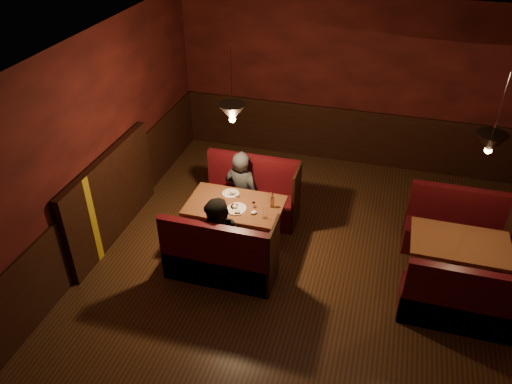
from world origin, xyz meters
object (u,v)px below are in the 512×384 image
(main_table, at_px, (236,214))
(second_table, at_px, (458,253))
(diner_b, at_px, (220,229))
(second_bench_far, at_px, (454,232))
(main_bench_far, at_px, (252,198))
(second_bench_near, at_px, (459,305))
(main_bench_near, at_px, (220,261))
(diner_a, at_px, (241,176))

(main_table, bearing_deg, second_table, 0.54)
(diner_b, bearing_deg, second_bench_far, 22.35)
(main_table, xyz_separation_m, second_table, (2.91, 0.03, -0.04))
(main_bench_far, relative_size, diner_b, 0.95)
(second_bench_far, xyz_separation_m, second_bench_near, (0.00, -1.42, 0.00))
(second_bench_far, relative_size, second_bench_near, 1.00)
(main_bench_near, relative_size, diner_a, 0.96)
(main_table, distance_m, main_bench_near, 0.77)
(main_table, xyz_separation_m, main_bench_far, (0.02, 0.74, -0.23))
(diner_b, bearing_deg, second_bench_near, -3.65)
(second_bench_far, bearing_deg, main_bench_far, -179.97)
(main_bench_near, relative_size, second_bench_near, 1.09)
(second_table, height_order, diner_b, diner_b)
(diner_a, bearing_deg, main_bench_near, 105.44)
(main_bench_near, xyz_separation_m, second_bench_near, (2.92, 0.06, -0.01))
(diner_a, bearing_deg, main_bench_far, -134.75)
(second_bench_near, relative_size, diner_b, 0.88)
(main_bench_far, distance_m, diner_b, 1.44)
(main_table, xyz_separation_m, diner_a, (-0.12, 0.64, 0.21))
(second_table, height_order, second_bench_near, second_bench_near)
(main_bench_near, height_order, second_table, main_bench_near)
(second_bench_near, distance_m, diner_a, 3.36)
(main_table, xyz_separation_m, diner_b, (-0.00, -0.63, 0.21))
(main_bench_far, xyz_separation_m, diner_b, (-0.02, -1.37, 0.44))
(diner_a, bearing_deg, diner_b, 105.04)
(diner_b, bearing_deg, main_bench_near, -82.37)
(main_table, relative_size, second_bench_near, 0.99)
(main_table, relative_size, main_bench_far, 0.91)
(main_bench_near, bearing_deg, diner_a, 95.61)
(second_bench_far, relative_size, diner_b, 0.88)
(main_table, distance_m, diner_b, 0.67)
(second_bench_far, bearing_deg, main_bench_near, -153.16)
(main_bench_far, bearing_deg, diner_a, -144.58)
(main_table, height_order, diner_b, diner_b)
(main_table, distance_m, second_table, 2.91)
(main_bench_near, bearing_deg, second_bench_near, 1.10)
(main_bench_near, relative_size, second_table, 1.20)
(second_bench_near, distance_m, diner_b, 2.97)
(main_bench_far, bearing_deg, second_bench_near, -25.94)
(second_bench_far, xyz_separation_m, diner_a, (-3.06, -0.10, 0.45))
(second_bench_far, xyz_separation_m, diner_b, (-2.94, -1.37, 0.45))
(diner_a, xyz_separation_m, diner_b, (0.12, -1.27, 0.00))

